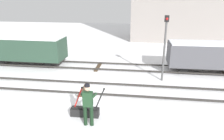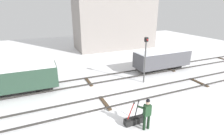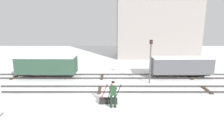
# 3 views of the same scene
# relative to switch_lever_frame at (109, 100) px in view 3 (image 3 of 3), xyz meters

# --- Properties ---
(ground_plane) EXTENTS (60.00, 60.00, 0.00)m
(ground_plane) POSITION_rel_switch_lever_frame_xyz_m (-0.76, 2.70, -0.24)
(ground_plane) COLOR white
(track_main_line) EXTENTS (44.00, 1.94, 0.18)m
(track_main_line) POSITION_rel_switch_lever_frame_xyz_m (-0.76, 2.70, -0.14)
(track_main_line) COLOR #2D2B28
(track_main_line) RESTS_ON ground_plane
(track_siding_near) EXTENTS (44.00, 1.94, 0.18)m
(track_siding_near) POSITION_rel_switch_lever_frame_xyz_m (-0.76, 6.67, -0.14)
(track_siding_near) COLOR #2D2B28
(track_siding_near) RESTS_ON ground_plane
(switch_lever_frame) EXTENTS (1.53, 0.37, 1.43)m
(switch_lever_frame) POSITION_rel_switch_lever_frame_xyz_m (0.00, 0.00, 0.00)
(switch_lever_frame) COLOR black
(switch_lever_frame) RESTS_ON ground_plane
(rail_worker) EXTENTS (0.54, 0.70, 1.84)m
(rail_worker) POSITION_rel_switch_lever_frame_xyz_m (0.31, -0.64, 0.80)
(rail_worker) COLOR black
(rail_worker) RESTS_ON ground_plane
(signal_post) EXTENTS (0.24, 0.32, 3.94)m
(signal_post) POSITION_rel_switch_lever_frame_xyz_m (3.67, 4.71, 2.16)
(signal_post) COLOR #4C4C4C
(signal_post) RESTS_ON ground_plane
(apartment_building) EXTENTS (12.37, 5.37, 11.55)m
(apartment_building) POSITION_rel_switch_lever_frame_xyz_m (7.11, 18.61, 5.54)
(apartment_building) COLOR gray
(apartment_building) RESTS_ON ground_plane
(freight_car_far_end) EXTENTS (5.90, 2.02, 2.05)m
(freight_car_far_end) POSITION_rel_switch_lever_frame_xyz_m (7.10, 6.67, 0.96)
(freight_car_far_end) COLOR #2D2B28
(freight_car_far_end) RESTS_ON ground_plane
(freight_car_near_switch) EXTENTS (5.82, 2.06, 2.11)m
(freight_car_near_switch) POSITION_rel_switch_lever_frame_xyz_m (-6.25, 6.67, 0.99)
(freight_car_near_switch) COLOR #2D2B28
(freight_car_near_switch) RESTS_ON ground_plane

